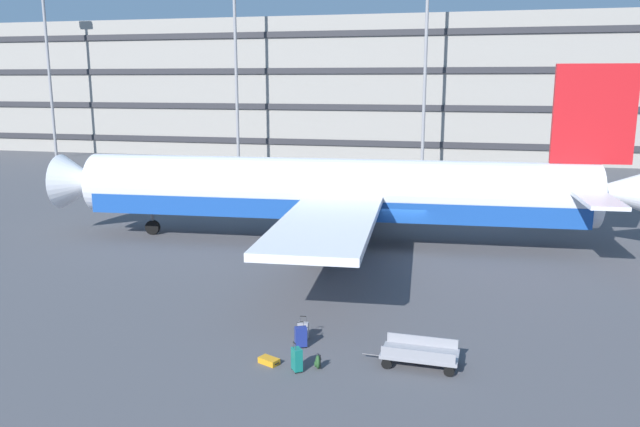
% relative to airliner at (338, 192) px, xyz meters
% --- Properties ---
extents(ground_plane, '(600.00, 600.00, 0.00)m').
position_rel_airliner_xyz_m(ground_plane, '(4.09, -0.92, -3.09)').
color(ground_plane, '#4C4C51').
extents(terminal_structure, '(173.66, 15.91, 17.29)m').
position_rel_airliner_xyz_m(terminal_structure, '(4.09, 47.63, 5.55)').
color(terminal_structure, gray).
rests_on(terminal_structure, ground_plane).
extents(airliner, '(36.19, 29.20, 10.48)m').
position_rel_airliner_xyz_m(airliner, '(0.00, 0.00, 0.00)').
color(airliner, silver).
rests_on(airliner, ground_plane).
extents(light_mast_far_left, '(1.80, 0.50, 21.06)m').
position_rel_airliner_xyz_m(light_mast_far_left, '(-43.75, 34.04, 9.12)').
color(light_mast_far_left, gray).
rests_on(light_mast_far_left, ground_plane).
extents(light_mast_left, '(1.80, 0.50, 23.53)m').
position_rel_airliner_xyz_m(light_mast_left, '(-19.07, 34.04, 10.38)').
color(light_mast_left, gray).
rests_on(light_mast_left, ground_plane).
extents(light_mast_center_left, '(1.80, 0.50, 26.10)m').
position_rel_airliner_xyz_m(light_mast_center_left, '(2.57, 34.04, 11.70)').
color(light_mast_center_left, gray).
rests_on(light_mast_center_left, ground_plane).
extents(suitcase_teal, '(0.46, 0.49, 1.04)m').
position_rel_airliner_xyz_m(suitcase_teal, '(2.18, -17.35, -2.66)').
color(suitcase_teal, '#147266').
rests_on(suitcase_teal, ground_plane).
extents(suitcase_silver, '(0.50, 0.44, 0.96)m').
position_rel_airliner_xyz_m(suitcase_silver, '(1.80, -15.44, -2.68)').
color(suitcase_silver, navy).
rests_on(suitcase_silver, ground_plane).
extents(suitcase_laid_flat, '(0.80, 0.65, 0.21)m').
position_rel_airliner_xyz_m(suitcase_laid_flat, '(1.09, -17.01, -2.99)').
color(suitcase_laid_flat, orange).
rests_on(suitcase_laid_flat, ground_plane).
extents(suitcase_purple, '(0.43, 0.24, 0.89)m').
position_rel_airliner_xyz_m(suitcase_purple, '(1.68, -14.69, -2.74)').
color(suitcase_purple, gray).
rests_on(suitcase_purple, ground_plane).
extents(backpack_red, '(0.29, 0.39, 0.52)m').
position_rel_airliner_xyz_m(backpack_red, '(2.81, -16.99, -2.86)').
color(backpack_red, '#264C26').
rests_on(backpack_red, ground_plane).
extents(baggage_cart, '(3.33, 1.42, 0.82)m').
position_rel_airliner_xyz_m(baggage_cart, '(6.15, -15.97, -2.67)').
color(baggage_cart, gray).
rests_on(baggage_cart, ground_plane).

